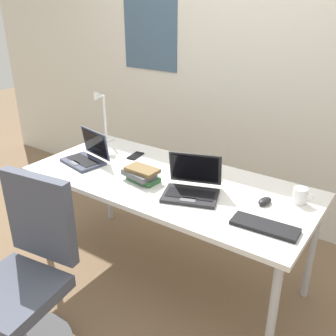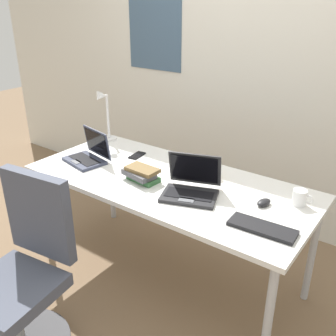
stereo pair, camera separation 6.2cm
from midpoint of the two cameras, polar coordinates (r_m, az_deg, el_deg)
The scene contains 14 objects.
ground_plane at distance 2.79m, azimuth 0.66°, elevation -15.51°, with size 12.00×12.00×0.00m, color #7A6047.
wall_back at distance 3.14m, azimuth 12.89°, elevation 14.84°, with size 6.00×0.13×2.60m.
desk at distance 2.41m, azimuth 0.74°, elevation -2.96°, with size 1.80×0.80×0.74m.
desk_lamp at distance 3.00m, azimuth -8.77°, elevation 7.56°, with size 0.12×0.18×0.40m.
laptop_mid_desk at distance 2.20m, azimuth 4.22°, elevation -2.86°, with size 0.38×0.36×0.22m.
laptop_back_right at distance 2.69m, azimuth -11.07°, elevation 1.90°, with size 0.32×0.28×0.21m.
external_keyboard at distance 1.96m, azimuth 14.65°, elevation -8.57°, with size 0.33×0.12×0.02m, color black.
computer_mouse at distance 2.17m, azimuth 14.80°, elevation -4.96°, with size 0.06×0.10×0.03m, color black.
cell_phone at distance 2.74m, azimuth -3.96°, elevation 1.87°, with size 0.06×0.14×0.01m, color black.
headphones at distance 2.49m, azimuth 4.55°, elevation -0.22°, with size 0.21×0.18×0.04m.
pill_bottle at distance 2.42m, azimuth 7.86°, elevation -0.49°, with size 0.04×0.04×0.08m.
book_stack at distance 2.36m, azimuth -3.22°, elevation -0.91°, with size 0.24×0.16×0.09m.
coffee_mug at distance 2.22m, azimuth 19.68°, elevation -4.14°, with size 0.11×0.08×0.09m.
office_chair at distance 2.24m, azimuth -19.83°, elevation -15.79°, with size 0.52×0.57×0.97m.
Camera 2 is at (1.26, -1.73, 1.79)m, focal length 41.19 mm.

